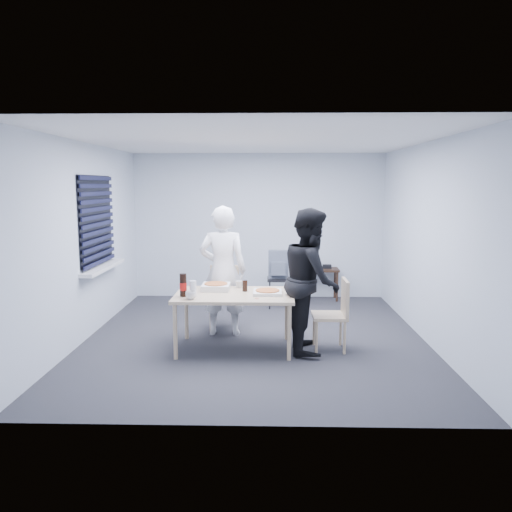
{
  "coord_description": "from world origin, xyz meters",
  "views": [
    {
      "loc": [
        0.18,
        -6.51,
        2.05
      ],
      "look_at": [
        0.01,
        0.1,
        1.1
      ],
      "focal_mm": 35.0,
      "sensor_mm": 36.0,
      "label": 1
    }
  ],
  "objects_px": {
    "person_black": "(311,280)",
    "mug_a": "(191,295)",
    "chair_far": "(224,292)",
    "soda_bottle": "(183,285)",
    "backpack": "(278,265)",
    "side_table": "(315,273)",
    "stool": "(278,284)",
    "dining_table": "(234,298)",
    "person_white": "(223,271)",
    "chair_right": "(336,310)",
    "mug_b": "(239,284)"
  },
  "relations": [
    {
      "from": "backpack",
      "to": "mug_a",
      "type": "xyz_separation_m",
      "value": [
        -1.08,
        -2.47,
        0.03
      ]
    },
    {
      "from": "chair_right",
      "to": "soda_bottle",
      "type": "xyz_separation_m",
      "value": [
        -1.87,
        -0.17,
        0.33
      ]
    },
    {
      "from": "chair_far",
      "to": "mug_b",
      "type": "distance_m",
      "value": 0.7
    },
    {
      "from": "dining_table",
      "to": "chair_far",
      "type": "distance_m",
      "value": 1.0
    },
    {
      "from": "person_white",
      "to": "stool",
      "type": "relative_size",
      "value": 3.53
    },
    {
      "from": "dining_table",
      "to": "backpack",
      "type": "height_order",
      "value": "backpack"
    },
    {
      "from": "person_black",
      "to": "stool",
      "type": "height_order",
      "value": "person_black"
    },
    {
      "from": "chair_right",
      "to": "soda_bottle",
      "type": "relative_size",
      "value": 3.19
    },
    {
      "from": "mug_a",
      "to": "soda_bottle",
      "type": "relative_size",
      "value": 0.44
    },
    {
      "from": "backpack",
      "to": "soda_bottle",
      "type": "xyz_separation_m",
      "value": [
        -1.19,
        -2.31,
        0.12
      ]
    },
    {
      "from": "chair_far",
      "to": "backpack",
      "type": "distance_m",
      "value": 1.44
    },
    {
      "from": "side_table",
      "to": "mug_a",
      "type": "xyz_separation_m",
      "value": [
        -1.74,
        -3.08,
        0.27
      ]
    },
    {
      "from": "dining_table",
      "to": "mug_b",
      "type": "distance_m",
      "value": 0.37
    },
    {
      "from": "stool",
      "to": "soda_bottle",
      "type": "bearing_deg",
      "value": -117.09
    },
    {
      "from": "side_table",
      "to": "stool",
      "type": "relative_size",
      "value": 1.68
    },
    {
      "from": "person_white",
      "to": "side_table",
      "type": "height_order",
      "value": "person_white"
    },
    {
      "from": "soda_bottle",
      "to": "person_white",
      "type": "bearing_deg",
      "value": 62.95
    },
    {
      "from": "chair_right",
      "to": "mug_b",
      "type": "xyz_separation_m",
      "value": [
        -1.23,
        0.36,
        0.24
      ]
    },
    {
      "from": "mug_a",
      "to": "soda_bottle",
      "type": "bearing_deg",
      "value": 126.33
    },
    {
      "from": "side_table",
      "to": "mug_a",
      "type": "distance_m",
      "value": 3.55
    },
    {
      "from": "chair_far",
      "to": "backpack",
      "type": "height_order",
      "value": "backpack"
    },
    {
      "from": "person_black",
      "to": "chair_far",
      "type": "bearing_deg",
      "value": 49.97
    },
    {
      "from": "chair_right",
      "to": "stool",
      "type": "bearing_deg",
      "value": 107.5
    },
    {
      "from": "dining_table",
      "to": "soda_bottle",
      "type": "xyz_separation_m",
      "value": [
        -0.6,
        -0.17,
        0.19
      ]
    },
    {
      "from": "person_white",
      "to": "soda_bottle",
      "type": "xyz_separation_m",
      "value": [
        -0.41,
        -0.8,
        -0.04
      ]
    },
    {
      "from": "chair_right",
      "to": "backpack",
      "type": "distance_m",
      "value": 2.26
    },
    {
      "from": "person_white",
      "to": "mug_a",
      "type": "bearing_deg",
      "value": 72.82
    },
    {
      "from": "stool",
      "to": "soda_bottle",
      "type": "xyz_separation_m",
      "value": [
        -1.19,
        -2.33,
        0.45
      ]
    },
    {
      "from": "chair_right",
      "to": "mug_b",
      "type": "distance_m",
      "value": 1.3
    },
    {
      "from": "soda_bottle",
      "to": "chair_right",
      "type": "bearing_deg",
      "value": 5.17
    },
    {
      "from": "person_white",
      "to": "stool",
      "type": "distance_m",
      "value": 1.79
    },
    {
      "from": "person_white",
      "to": "soda_bottle",
      "type": "relative_size",
      "value": 6.35
    },
    {
      "from": "person_black",
      "to": "side_table",
      "type": "bearing_deg",
      "value": -6.34
    },
    {
      "from": "stool",
      "to": "mug_b",
      "type": "relative_size",
      "value": 5.02
    },
    {
      "from": "chair_far",
      "to": "side_table",
      "type": "xyz_separation_m",
      "value": [
        1.46,
        1.79,
        -0.03
      ]
    },
    {
      "from": "side_table",
      "to": "stool",
      "type": "bearing_deg",
      "value": -138.23
    },
    {
      "from": "mug_a",
      "to": "backpack",
      "type": "bearing_deg",
      "value": 66.42
    },
    {
      "from": "person_black",
      "to": "mug_a",
      "type": "distance_m",
      "value": 1.48
    },
    {
      "from": "dining_table",
      "to": "person_white",
      "type": "xyz_separation_m",
      "value": [
        -0.2,
        0.63,
        0.24
      ]
    },
    {
      "from": "side_table",
      "to": "soda_bottle",
      "type": "relative_size",
      "value": 3.03
    },
    {
      "from": "dining_table",
      "to": "chair_right",
      "type": "height_order",
      "value": "chair_right"
    },
    {
      "from": "backpack",
      "to": "mug_a",
      "type": "bearing_deg",
      "value": -94.65
    },
    {
      "from": "person_white",
      "to": "mug_b",
      "type": "xyz_separation_m",
      "value": [
        0.23,
        -0.28,
        -0.13
      ]
    },
    {
      "from": "stool",
      "to": "dining_table",
      "type": "bearing_deg",
      "value": -105.2
    },
    {
      "from": "person_black",
      "to": "stool",
      "type": "relative_size",
      "value": 3.53
    },
    {
      "from": "person_black",
      "to": "stool",
      "type": "xyz_separation_m",
      "value": [
        -0.36,
        2.17,
        -0.49
      ]
    },
    {
      "from": "chair_far",
      "to": "soda_bottle",
      "type": "bearing_deg",
      "value": -109.1
    },
    {
      "from": "side_table",
      "to": "person_white",
      "type": "bearing_deg",
      "value": -124.29
    },
    {
      "from": "chair_far",
      "to": "stool",
      "type": "bearing_deg",
      "value": 56.25
    },
    {
      "from": "person_white",
      "to": "person_black",
      "type": "relative_size",
      "value": 1.0
    }
  ]
}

